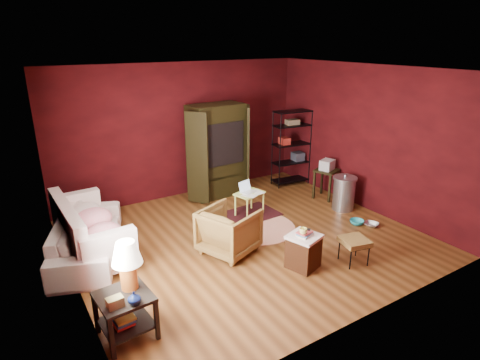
% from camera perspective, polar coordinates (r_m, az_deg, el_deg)
% --- Properties ---
extents(room, '(5.54, 5.04, 2.84)m').
position_cam_1_polar(room, '(6.39, 0.72, 2.80)').
color(room, brown).
rests_on(room, ground).
extents(sofa, '(1.34, 2.26, 0.85)m').
position_cam_1_polar(sofa, '(6.73, -21.00, -6.62)').
color(sofa, white).
rests_on(sofa, ground).
extents(armchair, '(0.97, 1.00, 0.81)m').
position_cam_1_polar(armchair, '(6.37, -1.58, -6.94)').
color(armchair, black).
rests_on(armchair, ground).
extents(pet_bowl_steel, '(0.26, 0.16, 0.26)m').
position_cam_1_polar(pet_bowl_steel, '(7.69, 18.25, -5.39)').
color(pet_bowl_steel, silver).
rests_on(pet_bowl_steel, ground).
extents(pet_bowl_turquoise, '(0.27, 0.17, 0.26)m').
position_cam_1_polar(pet_bowl_turquoise, '(7.69, 16.33, -5.18)').
color(pet_bowl_turquoise, teal).
rests_on(pet_bowl_turquoise, ground).
extents(vase, '(0.15, 0.15, 0.14)m').
position_cam_1_polar(vase, '(4.62, -14.82, -15.95)').
color(vase, '#0D1842').
rests_on(vase, side_table).
extents(mug, '(0.12, 0.09, 0.11)m').
position_cam_1_polar(mug, '(5.87, 9.00, -7.08)').
color(mug, '#FFF77C').
rests_on(mug, hamper).
extents(side_table, '(0.62, 0.62, 1.14)m').
position_cam_1_polar(side_table, '(4.79, -15.94, -13.65)').
color(side_table, black).
rests_on(side_table, ground).
extents(sofa_cushions, '(0.87, 2.02, 0.83)m').
position_cam_1_polar(sofa_cushions, '(6.71, -20.78, -6.83)').
color(sofa_cushions, white).
rests_on(sofa_cushions, sofa).
extents(hamper, '(0.54, 0.54, 0.60)m').
position_cam_1_polar(hamper, '(6.10, 9.01, -9.88)').
color(hamper, '#421F0F').
rests_on(hamper, ground).
extents(footstool, '(0.47, 0.47, 0.40)m').
position_cam_1_polar(footstool, '(6.34, 15.99, -8.50)').
color(footstool, black).
rests_on(footstool, ground).
extents(rug_round, '(1.45, 1.45, 0.01)m').
position_cam_1_polar(rug_round, '(7.32, 2.50, -6.74)').
color(rug_round, white).
rests_on(rug_round, ground).
extents(rug_oriental, '(1.22, 0.85, 0.01)m').
position_cam_1_polar(rug_oriental, '(7.78, 1.07, -4.97)').
color(rug_oriental, '#441218').
rests_on(rug_oriental, ground).
extents(laptop_desk, '(0.62, 0.53, 0.67)m').
position_cam_1_polar(laptop_desk, '(7.66, 1.31, -2.15)').
color(laptop_desk, '#E9FF74').
rests_on(laptop_desk, ground).
extents(tv_armoire, '(1.55, 0.86, 1.97)m').
position_cam_1_polar(tv_armoire, '(8.50, -3.25, 4.40)').
color(tv_armoire, black).
rests_on(tv_armoire, ground).
extents(wire_shelving, '(0.88, 0.46, 1.73)m').
position_cam_1_polar(wire_shelving, '(9.25, 7.38, 5.03)').
color(wire_shelving, black).
rests_on(wire_shelving, ground).
extents(small_stand, '(0.54, 0.54, 0.85)m').
position_cam_1_polar(small_stand, '(8.60, 12.24, 1.43)').
color(small_stand, black).
rests_on(small_stand, ground).
extents(trash_can, '(0.55, 0.55, 0.73)m').
position_cam_1_polar(trash_can, '(8.20, 14.55, -1.80)').
color(trash_can, '#A6A6AD').
rests_on(trash_can, ground).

